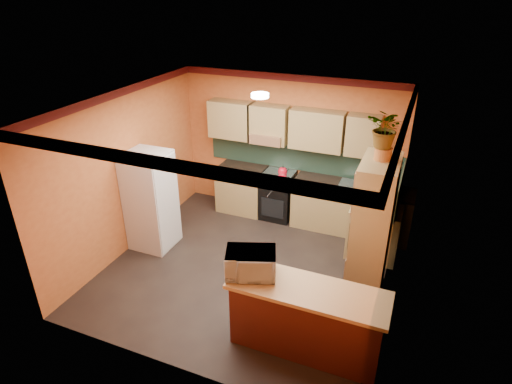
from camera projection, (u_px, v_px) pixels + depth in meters
room_shell at (253, 140)px, 6.16m from camera, size 4.24×4.24×2.72m
base_cabinets_back at (309, 202)px, 7.98m from camera, size 3.65×0.60×0.88m
countertop_back at (311, 179)px, 7.78m from camera, size 3.65×0.62×0.04m
stove at (278, 195)px, 8.19m from camera, size 0.58×0.58×0.91m
kettle at (283, 171)px, 7.87m from camera, size 0.18×0.18×0.18m
sink at (354, 185)px, 7.50m from camera, size 0.48×0.40×0.03m
base_cabinets_right at (374, 232)px, 7.02m from camera, size 0.60×0.80×0.88m
countertop_right at (377, 208)px, 6.82m from camera, size 0.62×0.80×0.04m
fridge at (151, 201)px, 7.14m from camera, size 0.68×0.66×1.70m
pantry at (372, 231)px, 5.89m from camera, size 0.48×0.90×2.10m
fern_pot at (383, 154)px, 5.43m from camera, size 0.22×0.22×0.16m
fern at (387, 128)px, 5.28m from camera, size 0.57×0.53×0.51m
breakfast_bar at (306, 321)px, 5.20m from camera, size 1.80×0.55×0.88m
bar_top at (308, 290)px, 5.00m from camera, size 1.90×0.65×0.05m
microwave at (251, 263)px, 5.16m from camera, size 0.70×0.59×0.33m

